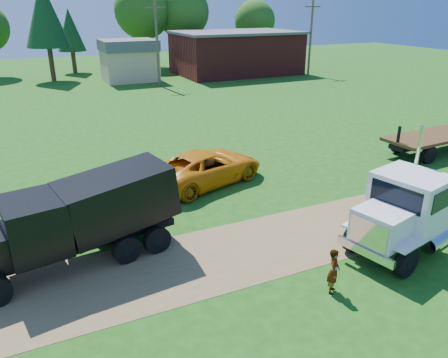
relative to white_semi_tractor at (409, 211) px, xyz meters
name	(u,v)px	position (x,y,z in m)	size (l,w,h in m)	color
ground	(280,241)	(-3.96, 2.36, -1.51)	(140.00, 140.00, 0.00)	#174910
dirt_track	(280,241)	(-3.96, 2.36, -1.51)	(120.00, 4.20, 0.01)	brown
white_semi_tractor	(409,211)	(0.00, 0.00, 0.00)	(7.50, 3.97, 4.43)	black
black_dump_truck	(81,216)	(-10.97, 4.18, 0.25)	(7.54, 3.42, 3.20)	black
orange_pickup	(206,167)	(-4.21, 9.09, -0.65)	(2.84, 6.17, 1.71)	orange
flatbed_trailer	(443,137)	(11.00, 7.62, -0.60)	(8.43, 3.01, 2.13)	#3D2813
spectator_a	(334,271)	(-4.16, -1.05, -0.75)	(0.56, 0.37, 1.53)	#999999
spectator_b	(204,168)	(-4.32, 9.16, -0.72)	(0.77, 0.60, 1.59)	#999999
brick_building	(236,52)	(14.04, 42.36, 1.15)	(15.40, 10.40, 5.30)	maroon
tan_shed	(129,60)	(0.04, 42.36, 0.91)	(6.20, 5.40, 4.70)	tan
utility_poles	(157,42)	(2.04, 37.36, 3.20)	(42.20, 0.28, 9.00)	#4E3F2C
tree_row	(109,17)	(0.05, 52.09, 5.38)	(56.24, 13.58, 11.56)	#321D14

